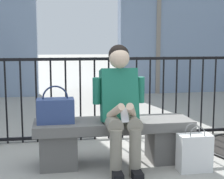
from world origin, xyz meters
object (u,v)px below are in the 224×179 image
Objects in this scene: handbag_on_bench at (56,110)px; stone_bench at (114,137)px; seated_person_with_phone at (120,103)px; shopping_bag at (194,152)px.

stone_bench is at bearing 0.99° from handbag_on_bench.
stone_bench is 0.66m from handbag_on_bench.
shopping_bag is (0.68, -0.22, -0.47)m from seated_person_with_phone.
stone_bench is 0.81m from shopping_bag.
seated_person_with_phone is at bearing -10.75° from handbag_on_bench.
handbag_on_bench is at bearing 165.69° from shopping_bag.
seated_person_with_phone is at bearing 162.54° from shopping_bag.
stone_bench is at bearing 109.28° from seated_person_with_phone.
shopping_bag is at bearing -25.24° from stone_bench.
stone_bench is 3.51× the size of shopping_bag.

